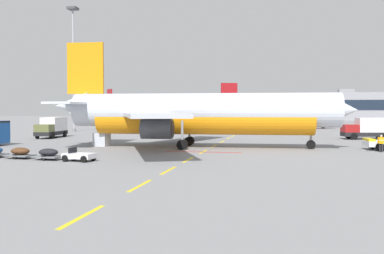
{
  "coord_description": "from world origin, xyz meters",
  "views": [
    {
      "loc": [
        25.92,
        -21.01,
        4.35
      ],
      "look_at": [
        15.29,
        29.46,
        2.24
      ],
      "focal_mm": 40.18,
      "sensor_mm": 36.0,
      "label": 1
    }
  ],
  "objects_px": {
    "airliner_foreground": "(198,113)",
    "uld_cargo_container": "(102,139)",
    "baggage_train": "(34,153)",
    "catering_truck": "(52,127)",
    "airliner_mid_left": "(124,112)",
    "ground_power_truck": "(368,128)",
    "ground_crew_worker": "(381,142)",
    "apron_light_mast_near": "(73,54)",
    "airliner_far_center": "(278,114)"
  },
  "relations": [
    {
      "from": "ground_power_truck",
      "to": "baggage_train",
      "type": "xyz_separation_m",
      "value": [
        -33.55,
        -32.77,
        -1.11
      ]
    },
    {
      "from": "airliner_foreground",
      "to": "ground_power_truck",
      "type": "bearing_deg",
      "value": 40.7
    },
    {
      "from": "airliner_far_center",
      "to": "apron_light_mast_near",
      "type": "relative_size",
      "value": 1.17
    },
    {
      "from": "ground_power_truck",
      "to": "uld_cargo_container",
      "type": "xyz_separation_m",
      "value": [
        -33.31,
        -18.98,
        -0.85
      ]
    },
    {
      "from": "airliner_foreground",
      "to": "apron_light_mast_near",
      "type": "distance_m",
      "value": 44.43
    },
    {
      "from": "catering_truck",
      "to": "ground_crew_worker",
      "type": "bearing_deg",
      "value": -16.86
    },
    {
      "from": "airliner_far_center",
      "to": "ground_crew_worker",
      "type": "xyz_separation_m",
      "value": [
        10.75,
        -50.89,
        -2.28
      ]
    },
    {
      "from": "airliner_foreground",
      "to": "ground_crew_worker",
      "type": "distance_m",
      "value": 19.52
    },
    {
      "from": "uld_cargo_container",
      "to": "airliner_foreground",
      "type": "bearing_deg",
      "value": 1.63
    },
    {
      "from": "airliner_foreground",
      "to": "catering_truck",
      "type": "relative_size",
      "value": 4.83
    },
    {
      "from": "catering_truck",
      "to": "airliner_foreground",
      "type": "bearing_deg",
      "value": -25.83
    },
    {
      "from": "airliner_foreground",
      "to": "uld_cargo_container",
      "type": "height_order",
      "value": "airliner_foreground"
    },
    {
      "from": "catering_truck",
      "to": "baggage_train",
      "type": "xyz_separation_m",
      "value": [
        13.53,
        -26.42,
        -1.11
      ]
    },
    {
      "from": "uld_cargo_container",
      "to": "baggage_train",
      "type": "bearing_deg",
      "value": -91.01
    },
    {
      "from": "airliner_foreground",
      "to": "airliner_mid_left",
      "type": "relative_size",
      "value": 1.32
    },
    {
      "from": "ground_crew_worker",
      "to": "airliner_foreground",
      "type": "bearing_deg",
      "value": 176.31
    },
    {
      "from": "airliner_far_center",
      "to": "apron_light_mast_near",
      "type": "bearing_deg",
      "value": -153.43
    },
    {
      "from": "airliner_mid_left",
      "to": "ground_crew_worker",
      "type": "xyz_separation_m",
      "value": [
        55.24,
        -71.95,
        -2.48
      ]
    },
    {
      "from": "catering_truck",
      "to": "ground_crew_worker",
      "type": "relative_size",
      "value": 4.09
    },
    {
      "from": "ground_power_truck",
      "to": "ground_crew_worker",
      "type": "xyz_separation_m",
      "value": [
        -2.43,
        -19.89,
        -0.64
      ]
    },
    {
      "from": "airliner_foreground",
      "to": "ground_power_truck",
      "type": "height_order",
      "value": "airliner_foreground"
    },
    {
      "from": "airliner_far_center",
      "to": "ground_power_truck",
      "type": "xyz_separation_m",
      "value": [
        13.18,
        -31.0,
        -1.65
      ]
    },
    {
      "from": "airliner_foreground",
      "to": "uld_cargo_container",
      "type": "relative_size",
      "value": 20.54
    },
    {
      "from": "airliner_mid_left",
      "to": "ground_power_truck",
      "type": "relative_size",
      "value": 3.6
    },
    {
      "from": "airliner_far_center",
      "to": "baggage_train",
      "type": "distance_m",
      "value": 67.0
    },
    {
      "from": "ground_power_truck",
      "to": "apron_light_mast_near",
      "type": "relative_size",
      "value": 0.3
    },
    {
      "from": "ground_power_truck",
      "to": "catering_truck",
      "type": "bearing_deg",
      "value": -172.31
    },
    {
      "from": "ground_crew_worker",
      "to": "catering_truck",
      "type": "bearing_deg",
      "value": 163.14
    },
    {
      "from": "airliner_foreground",
      "to": "airliner_far_center",
      "type": "relative_size",
      "value": 1.23
    },
    {
      "from": "airliner_far_center",
      "to": "baggage_train",
      "type": "relative_size",
      "value": 2.43
    },
    {
      "from": "airliner_mid_left",
      "to": "ground_power_truck",
      "type": "bearing_deg",
      "value": -42.07
    },
    {
      "from": "airliner_mid_left",
      "to": "uld_cargo_container",
      "type": "height_order",
      "value": "airliner_mid_left"
    },
    {
      "from": "airliner_mid_left",
      "to": "apron_light_mast_near",
      "type": "distance_m",
      "value": 42.67
    },
    {
      "from": "airliner_mid_left",
      "to": "airliner_far_center",
      "type": "xyz_separation_m",
      "value": [
        44.49,
        -21.05,
        -0.19
      ]
    },
    {
      "from": "airliner_foreground",
      "to": "apron_light_mast_near",
      "type": "height_order",
      "value": "apron_light_mast_near"
    },
    {
      "from": "apron_light_mast_near",
      "to": "airliner_foreground",
      "type": "bearing_deg",
      "value": -44.22
    },
    {
      "from": "airliner_far_center",
      "to": "apron_light_mast_near",
      "type": "distance_m",
      "value": 45.54
    },
    {
      "from": "airliner_far_center",
      "to": "uld_cargo_container",
      "type": "height_order",
      "value": "airliner_far_center"
    },
    {
      "from": "catering_truck",
      "to": "baggage_train",
      "type": "height_order",
      "value": "catering_truck"
    },
    {
      "from": "ground_crew_worker",
      "to": "uld_cargo_container",
      "type": "bearing_deg",
      "value": 178.31
    },
    {
      "from": "baggage_train",
      "to": "apron_light_mast_near",
      "type": "distance_m",
      "value": 50.18
    },
    {
      "from": "apron_light_mast_near",
      "to": "ground_power_truck",
      "type": "bearing_deg",
      "value": -12.18
    },
    {
      "from": "ground_crew_worker",
      "to": "apron_light_mast_near",
      "type": "distance_m",
      "value": 60.68
    },
    {
      "from": "airliner_mid_left",
      "to": "apron_light_mast_near",
      "type": "relative_size",
      "value": 1.09
    },
    {
      "from": "airliner_foreground",
      "to": "airliner_far_center",
      "type": "bearing_deg",
      "value": 80.28
    },
    {
      "from": "airliner_foreground",
      "to": "uld_cargo_container",
      "type": "xyz_separation_m",
      "value": [
        -11.63,
        -0.33,
        -3.15
      ]
    },
    {
      "from": "ground_crew_worker",
      "to": "uld_cargo_container",
      "type": "relative_size",
      "value": 1.04
    },
    {
      "from": "baggage_train",
      "to": "airliner_far_center",
      "type": "bearing_deg",
      "value": 72.28
    },
    {
      "from": "airliner_mid_left",
      "to": "ground_power_truck",
      "type": "xyz_separation_m",
      "value": [
        57.67,
        -52.05,
        -1.84
      ]
    },
    {
      "from": "airliner_far_center",
      "to": "uld_cargo_container",
      "type": "bearing_deg",
      "value": -111.94
    }
  ]
}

